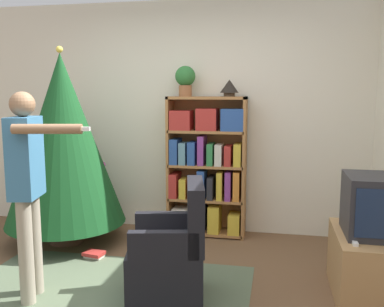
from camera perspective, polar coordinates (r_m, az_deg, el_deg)
wall_back at (r=4.92m, az=-0.10°, el=4.82°), size 8.00×0.10×2.60m
area_rug at (r=3.58m, az=-12.26°, el=-18.25°), size 2.31×1.65×0.01m
bookshelf at (r=4.72m, az=1.93°, el=-2.00°), size 0.86×0.30×1.54m
tv_stand at (r=3.69m, az=22.46°, el=-13.67°), size 0.52×0.82×0.51m
television at (r=3.54m, az=22.89°, el=-6.38°), size 0.40×0.50×0.46m
game_remote at (r=3.34m, az=20.86°, el=-11.01°), size 0.04×0.12×0.02m
christmas_tree at (r=4.62m, az=-16.79°, el=1.74°), size 1.24×1.24×2.05m
armchair at (r=3.38m, az=-2.83°, el=-13.83°), size 0.68×0.67×0.92m
standing_person at (r=3.43m, az=-21.07°, el=-3.21°), size 0.69×0.46×1.59m
potted_plant at (r=4.71m, az=-0.90°, el=9.93°), size 0.22×0.22×0.33m
table_lamp at (r=4.63m, az=5.00°, el=8.83°), size 0.20×0.20×0.18m
book_pile_near_tree at (r=4.35m, az=-12.93°, el=-12.99°), size 0.21×0.17×0.06m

